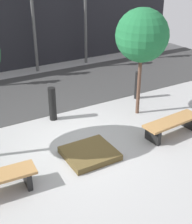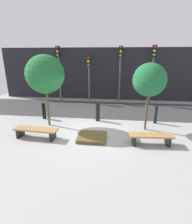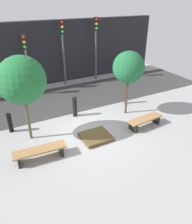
% 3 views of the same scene
% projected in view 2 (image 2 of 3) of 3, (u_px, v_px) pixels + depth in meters
% --- Properties ---
extents(ground_plane, '(18.00, 18.00, 0.00)m').
position_uv_depth(ground_plane, '(94.00, 132.00, 7.88)').
color(ground_plane, '#9E9E9E').
extents(road_strip, '(18.00, 3.68, 0.01)m').
position_uv_depth(road_strip, '(101.00, 109.00, 11.26)').
color(road_strip, '#363636').
rests_on(road_strip, ground).
extents(building_facade, '(16.20, 0.50, 3.87)m').
position_uv_depth(building_facade, '(105.00, 74.00, 13.47)').
color(building_facade, black).
rests_on(building_facade, ground).
extents(bench_left, '(1.86, 0.59, 0.42)m').
position_uv_depth(bench_left, '(36.00, 131.00, 7.25)').
color(bench_left, black).
rests_on(bench_left, ground).
extents(bench_right, '(1.69, 0.59, 0.42)m').
position_uv_depth(bench_right, '(151.00, 137.00, 6.72)').
color(bench_right, black).
rests_on(bench_right, ground).
extents(planter_bed, '(1.16, 1.07, 0.15)m').
position_uv_depth(planter_bed, '(92.00, 137.00, 7.25)').
color(planter_bed, brown).
rests_on(planter_bed, ground).
extents(tree_behind_left_bench, '(1.76, 1.76, 3.37)m').
position_uv_depth(tree_behind_left_bench, '(45.00, 74.00, 7.95)').
color(tree_behind_left_bench, brown).
rests_on(tree_behind_left_bench, ground).
extents(tree_behind_right_bench, '(1.44, 1.44, 3.03)m').
position_uv_depth(tree_behind_right_bench, '(149.00, 80.00, 7.48)').
color(tree_behind_right_bench, brown).
rests_on(tree_behind_right_bench, ground).
extents(bollard_far_left, '(0.19, 0.19, 0.85)m').
position_uv_depth(bollard_far_left, '(44.00, 111.00, 9.49)').
color(bollard_far_left, black).
rests_on(bollard_far_left, ground).
extents(bollard_left, '(0.21, 0.21, 0.97)m').
position_uv_depth(bollard_left, '(98.00, 112.00, 9.13)').
color(bollard_left, black).
rests_on(bollard_left, ground).
extents(bollard_center, '(0.15, 0.15, 0.91)m').
position_uv_depth(bollard_center, '(156.00, 115.00, 8.81)').
color(bollard_center, black).
rests_on(bollard_center, ground).
extents(traffic_light_west, '(0.28, 0.27, 3.95)m').
position_uv_depth(traffic_light_west, '(59.00, 64.00, 12.81)').
color(traffic_light_west, '#616161').
rests_on(traffic_light_west, ground).
extents(traffic_light_mid_west, '(0.28, 0.27, 3.27)m').
position_uv_depth(traffic_light_mid_west, '(89.00, 70.00, 12.69)').
color(traffic_light_mid_west, '#595959').
rests_on(traffic_light_mid_west, ground).
extents(traffic_light_mid_east, '(0.28, 0.27, 3.93)m').
position_uv_depth(traffic_light_mid_east, '(120.00, 64.00, 12.30)').
color(traffic_light_mid_east, '#4C4C4C').
rests_on(traffic_light_mid_east, ground).
extents(traffic_light_east, '(0.28, 0.27, 3.98)m').
position_uv_depth(traffic_light_east, '(153.00, 64.00, 12.03)').
color(traffic_light_east, '#494949').
rests_on(traffic_light_east, ground).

